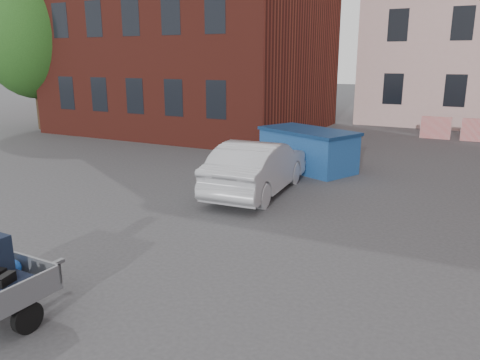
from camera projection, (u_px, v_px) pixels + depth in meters
The scene contains 6 objects.
ground at pixel (234, 237), 9.59m from camera, with size 120.00×120.00×0.00m, color #38383A.
far_building at pixel (138, 53), 36.34m from camera, with size 6.00×6.00×8.00m, color maroon.
tree at pixel (32, 25), 23.08m from camera, with size 5.28×5.28×8.30m.
barriers at pixel (477, 130), 20.55m from camera, with size 4.70×0.18×1.00m.
dumpster at pixel (308, 149), 15.33m from camera, with size 3.55×2.79×1.33m.
silver_car at pixel (258, 167), 12.64m from camera, with size 1.52×4.35×1.43m, color #AAACB1.
Camera 1 is at (4.18, -7.95, 3.56)m, focal length 35.00 mm.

